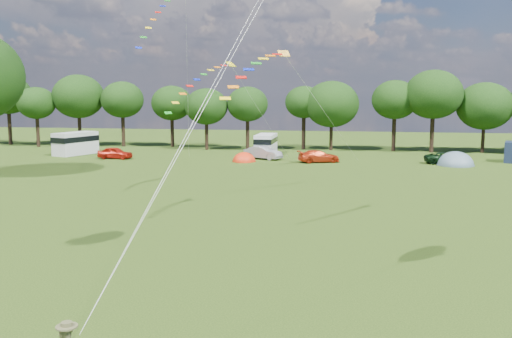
% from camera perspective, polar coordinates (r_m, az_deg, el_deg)
% --- Properties ---
extents(ground_plane, '(180.00, 180.00, 0.00)m').
position_cam_1_polar(ground_plane, '(20.96, -3.83, -13.94)').
color(ground_plane, black).
rests_on(ground_plane, ground).
extents(tree_line, '(102.98, 10.98, 10.27)m').
position_cam_1_polar(tree_line, '(73.90, 10.37, 6.68)').
color(tree_line, black).
rests_on(tree_line, ground).
extents(car_a, '(4.05, 1.69, 1.33)m').
position_cam_1_polar(car_a, '(66.80, -13.91, 1.57)').
color(car_a, '#B41A0C').
rests_on(car_a, ground).
extents(car_b, '(4.42, 3.00, 1.46)m').
position_cam_1_polar(car_b, '(64.49, 0.70, 1.64)').
color(car_b, gray).
rests_on(car_b, ground).
extents(car_c, '(4.73, 3.26, 1.31)m').
position_cam_1_polar(car_c, '(61.99, 6.29, 1.27)').
color(car_c, '#B92F0F').
rests_on(car_c, ground).
extents(car_d, '(4.56, 2.38, 1.20)m').
position_cam_1_polar(car_d, '(63.75, 18.41, 1.04)').
color(car_d, black).
rests_on(car_d, ground).
extents(campervan_a, '(4.06, 6.00, 2.71)m').
position_cam_1_polar(campervan_a, '(72.33, -17.60, 2.53)').
color(campervan_a, silver).
rests_on(campervan_a, ground).
extents(campervan_c, '(2.21, 5.08, 2.48)m').
position_cam_1_polar(campervan_c, '(69.02, 0.99, 2.55)').
color(campervan_c, silver).
rests_on(campervan_c, ground).
extents(tent_orange, '(2.59, 2.84, 2.03)m').
position_cam_1_polar(tent_orange, '(62.43, -1.20, 0.77)').
color(tent_orange, red).
rests_on(tent_orange, ground).
extents(tent_greyblue, '(3.85, 4.22, 2.86)m').
position_cam_1_polar(tent_greyblue, '(62.85, 19.32, 0.37)').
color(tent_greyblue, slate).
rests_on(tent_greyblue, ground).
extents(streamer_kite_a, '(3.36, 5.54, 5.76)m').
position_cam_1_polar(streamer_kite_a, '(52.57, -8.95, 15.68)').
color(streamer_kite_a, gold).
rests_on(streamer_kite_a, ground).
extents(streamer_kite_b, '(4.30, 4.77, 3.83)m').
position_cam_1_polar(streamer_kite_b, '(42.43, -5.07, 9.02)').
color(streamer_kite_b, gold).
rests_on(streamer_kite_b, ground).
extents(streamer_kite_c, '(3.23, 4.90, 2.82)m').
position_cam_1_polar(streamer_kite_c, '(32.16, 0.54, 10.33)').
color(streamer_kite_c, yellow).
rests_on(streamer_kite_c, ground).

